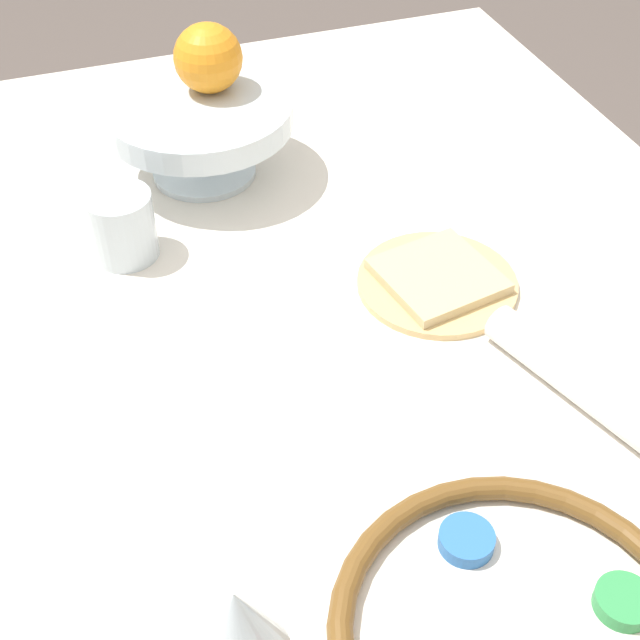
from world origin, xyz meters
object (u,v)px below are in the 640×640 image
at_px(wine_glass, 238,630).
at_px(cup_near, 122,226).
at_px(fruit_stand, 199,119).
at_px(bread_plate, 437,280).
at_px(seder_plate, 520,639).
at_px(orange_fruit, 210,58).
at_px(napkin_roll, 573,377).

relative_size(wine_glass, cup_near, 1.89).
relative_size(fruit_stand, bread_plate, 1.32).
relative_size(fruit_stand, cup_near, 2.91).
xyz_separation_m(seder_plate, orange_fruit, (0.72, 0.04, 0.13)).
bearing_deg(cup_near, napkin_roll, -134.04).
xyz_separation_m(wine_glass, fruit_stand, (0.67, -0.13, -0.03)).
xyz_separation_m(seder_plate, wine_glass, (0.03, 0.20, 0.09)).
bearing_deg(napkin_roll, wine_glass, 116.81).
bearing_deg(wine_glass, orange_fruit, -12.98).
relative_size(napkin_roll, cup_near, 2.51).
height_order(fruit_stand, cup_near, fruit_stand).
distance_m(bread_plate, napkin_roll, 0.19).
xyz_separation_m(seder_plate, bread_plate, (0.40, -0.12, -0.01)).
distance_m(bread_plate, cup_near, 0.35).
bearing_deg(wine_glass, napkin_roll, -63.19).
bearing_deg(fruit_stand, cup_near, 136.67).
bearing_deg(bread_plate, wine_glass, 139.34).
bearing_deg(orange_fruit, wine_glass, 167.02).
bearing_deg(cup_near, orange_fruit, -43.62).
bearing_deg(bread_plate, cup_near, 61.48).
xyz_separation_m(wine_glass, napkin_roll, (0.19, -0.38, -0.09)).
distance_m(orange_fruit, cup_near, 0.24).
relative_size(wine_glass, fruit_stand, 0.65).
distance_m(wine_glass, napkin_roll, 0.43).
height_order(seder_plate, napkin_roll, napkin_roll).
distance_m(fruit_stand, orange_fruit, 0.07).
xyz_separation_m(orange_fruit, bread_plate, (-0.32, -0.16, -0.13)).
bearing_deg(cup_near, seder_plate, -161.58).
bearing_deg(cup_near, bread_plate, -118.52).
bearing_deg(wine_glass, bread_plate, -40.66).
height_order(bread_plate, napkin_roll, napkin_roll).
relative_size(wine_glass, bread_plate, 0.85).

